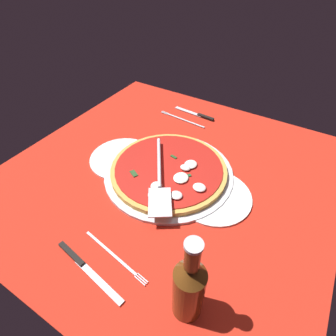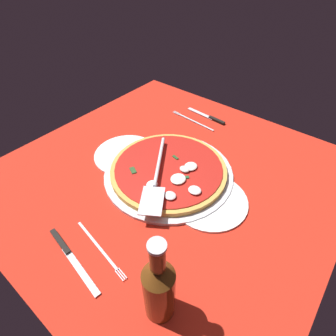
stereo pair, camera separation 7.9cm
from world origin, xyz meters
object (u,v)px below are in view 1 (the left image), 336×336
at_px(dinner_plate_right, 123,158).
at_px(pizza, 168,169).
at_px(place_setting_far, 99,262).
at_px(beer_bottle, 189,287).
at_px(dinner_plate_left, 214,196).
at_px(pizza_server, 159,177).
at_px(place_setting_near, 190,118).

xyz_separation_m(dinner_plate_right, pizza, (-0.16, -0.02, 0.02)).
height_order(place_setting_far, beer_bottle, beer_bottle).
bearing_deg(pizza, dinner_plate_left, 174.30).
distance_m(pizza, pizza_server, 0.07).
distance_m(pizza, place_setting_near, 0.32).
xyz_separation_m(pizza, beer_bottle, (-0.23, 0.31, 0.07)).
relative_size(place_setting_far, beer_bottle, 0.99).
xyz_separation_m(dinner_plate_left, pizza, (0.15, -0.02, 0.02)).
bearing_deg(beer_bottle, dinner_plate_right, -36.80).
distance_m(dinner_plate_right, pizza, 0.16).
xyz_separation_m(dinner_plate_left, beer_bottle, (-0.07, 0.29, 0.09)).
bearing_deg(dinner_plate_right, pizza_server, 164.53).
distance_m(pizza_server, beer_bottle, 0.33).
relative_size(dinner_plate_left, dinner_plate_right, 1.00).
bearing_deg(place_setting_near, beer_bottle, 121.35).
bearing_deg(dinner_plate_right, beer_bottle, 143.20).
distance_m(pizza_server, place_setting_far, 0.26).
xyz_separation_m(place_setting_far, beer_bottle, (-0.21, -0.02, 0.09)).
bearing_deg(dinner_plate_right, place_setting_far, 119.96).
xyz_separation_m(dinner_plate_right, place_setting_far, (-0.18, 0.31, -0.00)).
height_order(dinner_plate_left, pizza, pizza).
height_order(dinner_plate_left, beer_bottle, beer_bottle).
bearing_deg(dinner_plate_left, dinner_plate_right, 0.30).
height_order(dinner_plate_right, place_setting_near, place_setting_near).
relative_size(pizza, place_setting_near, 1.66).
height_order(pizza_server, beer_bottle, beer_bottle).
distance_m(dinner_plate_right, place_setting_far, 0.35).
relative_size(dinner_plate_left, pizza, 0.60).
relative_size(pizza, pizza_server, 1.25).
distance_m(dinner_plate_right, pizza_server, 0.18).
xyz_separation_m(place_setting_near, beer_bottle, (-0.32, 0.62, 0.09)).
height_order(dinner_plate_left, dinner_plate_right, same).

